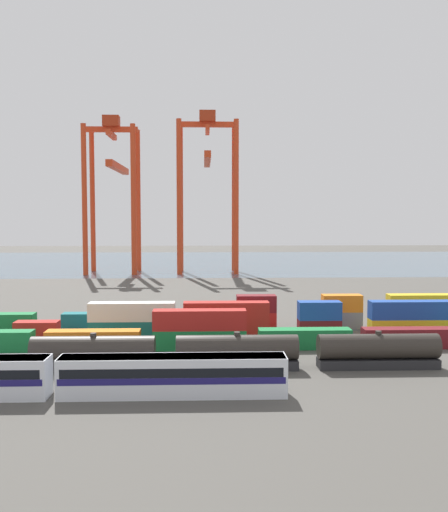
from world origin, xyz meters
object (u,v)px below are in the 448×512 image
Objects in this scene: passenger_train at (54,375)px; shipping_container_5 at (408,338)px; shipping_container_9 at (37,330)px; gantry_crane_west at (114,180)px; shipping_container_4 at (305,339)px; gantry_crane_central at (208,176)px; shipping_container_20 at (170,321)px; freight_tank_row at (237,352)px; shipping_container_19 at (83,321)px; shipping_container_1 at (93,340)px.

shipping_container_5 is (41.41, 19.15, -0.84)m from passenger_train.
shipping_container_9 is 0.13× the size of gantry_crane_west.
shipping_container_4 is 113.64m from gantry_crane_west.
passenger_train is 0.92× the size of gantry_crane_central.
shipping_container_9 is 99.80m from gantry_crane_west.
shipping_container_9 is at bearing 169.76° from shipping_container_4.
shipping_container_20 is 0.25× the size of gantry_crane_central.
passenger_train is 0.97× the size of freight_tank_row.
shipping_container_19 is 93.78m from gantry_crane_west.
freight_tank_row is at bearing -28.39° from shipping_container_1.
passenger_train is 27.33m from shipping_container_9.
shipping_container_5 and shipping_container_20 have the same top height.
shipping_container_4 is (27.55, 0.00, 0.00)m from shipping_container_1.
shipping_container_9 is (-36.67, 6.63, 0.00)m from shipping_container_4.
shipping_container_1 is 1.00× the size of shipping_container_20.
shipping_container_20 is (-32.20, 13.25, 0.00)m from shipping_container_5.
shipping_container_20 is 93.81m from gantry_crane_central.
shipping_container_1 is 0.25× the size of gantry_crane_central.
passenger_train reaches higher than shipping_container_19.
shipping_container_4 is (9.46, 9.78, -0.71)m from freight_tank_row.
gantry_crane_west reaches higher than shipping_container_5.
gantry_crane_central reaches higher than gantry_crane_west.
shipping_container_1 is at bearing -98.60° from gantry_crane_central.
shipping_container_19 is at bearing 163.75° from shipping_container_5.
shipping_container_5 is at bearing -7.48° from shipping_container_9.
shipping_container_20 is (18.25, 6.63, 0.00)m from shipping_container_9.
freight_tank_row is 0.95× the size of gantry_crane_central.
shipping_container_9 is at bearing -104.41° from gantry_crane_central.
shipping_container_9 is at bearing -126.97° from shipping_container_19.
shipping_container_5 is 0.25× the size of gantry_crane_central.
shipping_container_19 and shipping_container_20 have the same top height.
shipping_container_4 is 34.35m from shipping_container_19.
shipping_container_19 is at bearing 133.98° from freight_tank_row.
shipping_container_5 is 0.26× the size of gantry_crane_west.
shipping_container_9 is at bearing 144.02° from shipping_container_1.
shipping_container_5 is at bearing -75.87° from gantry_crane_central.
gantry_crane_west reaches higher than shipping_container_1.
shipping_container_4 is at bearing 0.00° from shipping_container_1.
gantry_crane_west is at bearing 97.28° from shipping_container_1.
shipping_container_9 is (-9.13, 6.63, 0.00)m from shipping_container_1.
shipping_container_1 is at bearing 151.61° from freight_tank_row.
shipping_container_9 is 1.00× the size of shipping_container_19.
freight_tank_row reaches higher than passenger_train.
gantry_crane_west is (-13.02, 121.80, 26.02)m from passenger_train.
gantry_crane_west is at bearing 95.73° from shipping_container_19.
shipping_container_9 is at bearing -160.04° from shipping_container_20.
freight_tank_row is at bearing -46.02° from shipping_container_19.
passenger_train is 3.70× the size of shipping_container_4.
shipping_container_5 and shipping_container_19 have the same top height.
gantry_crane_west is 0.97× the size of gantry_crane_central.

